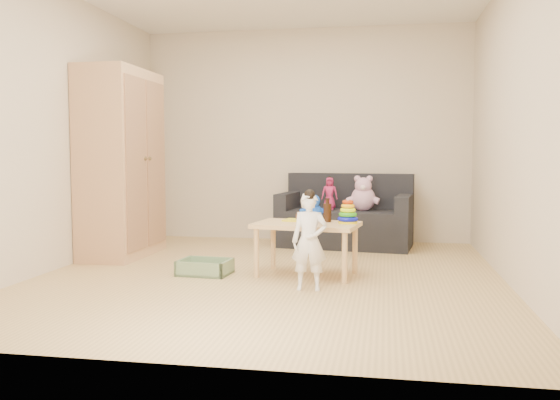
% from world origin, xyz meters
% --- Properties ---
extents(room, '(4.50, 4.50, 4.50)m').
position_xyz_m(room, '(0.00, 0.00, 1.30)').
color(room, tan).
rests_on(room, ground).
extents(wardrobe, '(0.54, 1.08, 1.94)m').
position_xyz_m(wardrobe, '(-1.72, 0.75, 0.97)').
color(wardrobe, tan).
rests_on(wardrobe, ground).
extents(sofa, '(1.59, 0.93, 0.42)m').
position_xyz_m(sofa, '(0.54, 1.80, 0.21)').
color(sofa, black).
rests_on(sofa, ground).
extents(play_table, '(0.96, 0.68, 0.47)m').
position_xyz_m(play_table, '(0.32, 0.07, 0.23)').
color(play_table, '#E8C27F').
rests_on(play_table, ground).
extents(storage_bin, '(0.47, 0.37, 0.13)m').
position_xyz_m(storage_bin, '(-0.58, -0.05, 0.07)').
color(storage_bin, gray).
rests_on(storage_bin, ground).
extents(toddler, '(0.29, 0.20, 0.75)m').
position_xyz_m(toddler, '(0.41, -0.48, 0.38)').
color(toddler, white).
rests_on(toddler, ground).
extents(pink_bear, '(0.34, 0.31, 0.34)m').
position_xyz_m(pink_bear, '(0.75, 1.76, 0.59)').
color(pink_bear, '#E1A6CB').
rests_on(pink_bear, sofa).
extents(doll, '(0.19, 0.14, 0.37)m').
position_xyz_m(doll, '(0.36, 1.79, 0.61)').
color(doll, '#C1245E').
rests_on(doll, sofa).
extents(ring_stacker, '(0.18, 0.18, 0.20)m').
position_xyz_m(ring_stacker, '(0.68, 0.10, 0.55)').
color(ring_stacker, yellow).
rests_on(ring_stacker, play_table).
extents(brown_bottle, '(0.07, 0.07, 0.21)m').
position_xyz_m(brown_bottle, '(0.49, 0.18, 0.56)').
color(brown_bottle, black).
rests_on(brown_bottle, play_table).
extents(blue_plush, '(0.24, 0.22, 0.25)m').
position_xyz_m(blue_plush, '(0.36, 0.21, 0.59)').
color(blue_plush, blue).
rests_on(blue_plush, play_table).
extents(wooden_figure, '(0.04, 0.04, 0.10)m').
position_xyz_m(wooden_figure, '(0.25, 0.03, 0.52)').
color(wooden_figure, brown).
rests_on(wooden_figure, play_table).
extents(yellow_book, '(0.21, 0.21, 0.01)m').
position_xyz_m(yellow_book, '(0.19, 0.21, 0.47)').
color(yellow_book, yellow).
rests_on(yellow_book, play_table).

